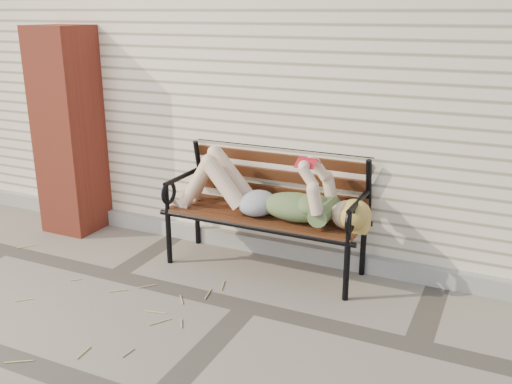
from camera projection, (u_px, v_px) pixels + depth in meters
The scene contains 6 objects.
ground at pixel (248, 307), 4.30m from camera, with size 80.00×80.00×0.00m, color #7B6E5F.
house_wall at pixel (363, 68), 6.42m from camera, with size 8.00×4.00×3.00m, color #F6E0C0.
foundation_strip at pixel (295, 250), 5.11m from camera, with size 8.00×0.10×0.15m, color #A49F94.
brick_pillar at pixel (69, 131), 5.56m from camera, with size 0.50×0.50×2.00m, color #A83C26.
garden_bench at pixel (269, 192), 4.83m from camera, with size 1.82×0.72×1.18m.
reading_woman at pixel (264, 193), 4.69m from camera, with size 1.71×0.39×0.54m.
Camera 1 is at (1.67, -3.44, 2.14)m, focal length 40.00 mm.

